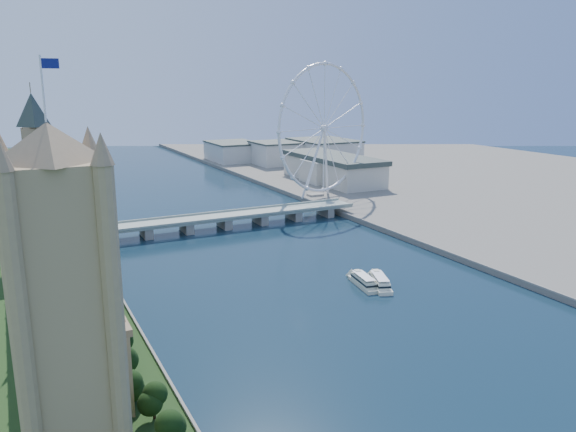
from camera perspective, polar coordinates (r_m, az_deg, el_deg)
tree_row at (r=199.77m, az=-14.71°, el=-16.88°), size 9.12×217.12×21.61m
victoria_tower at (r=161.17m, az=-21.91°, el=-7.18°), size 28.16×28.16×112.00m
parliament_range at (r=281.83m, az=-22.03°, el=-6.28°), size 24.00×200.00×70.00m
big_ben at (r=377.33m, az=-24.15°, el=5.80°), size 20.02×20.02×110.00m
westminster_bridge at (r=434.20m, az=-6.50°, el=-0.32°), size 220.00×22.00×9.50m
london_eye at (r=525.03m, az=3.68°, el=8.82°), size 113.60×39.12×124.30m
county_hall at (r=625.41m, az=4.48°, el=3.29°), size 54.00×144.00×35.00m
city_skyline at (r=688.02m, az=-11.02°, el=5.43°), size 505.00×280.00×32.00m
tour_boat_near at (r=312.73m, az=7.68°, el=-7.07°), size 12.58×31.09×6.68m
tour_boat_far at (r=313.14m, az=9.28°, el=-7.10°), size 18.77×31.81×6.87m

